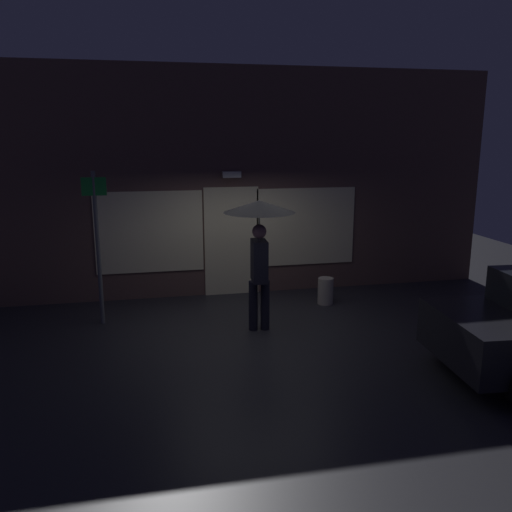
# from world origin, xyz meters

# --- Properties ---
(ground_plane) EXTENTS (18.00, 18.00, 0.00)m
(ground_plane) POSITION_xyz_m (0.00, 0.00, 0.00)
(ground_plane) COLOR #26262B
(building_facade) EXTENTS (10.96, 0.48, 4.52)m
(building_facade) POSITION_xyz_m (-0.00, 2.35, 2.24)
(building_facade) COLOR brown
(building_facade) RESTS_ON ground
(person_with_umbrella) EXTENTS (1.16, 1.16, 2.18)m
(person_with_umbrella) POSITION_xyz_m (0.11, 0.03, 1.73)
(person_with_umbrella) COLOR black
(person_with_umbrella) RESTS_ON ground
(street_sign_post) EXTENTS (0.40, 0.07, 2.63)m
(street_sign_post) POSITION_xyz_m (-2.49, 0.89, 1.48)
(street_sign_post) COLOR #595B60
(street_sign_post) RESTS_ON ground
(sidewalk_bollard) EXTENTS (0.30, 0.30, 0.51)m
(sidewalk_bollard) POSITION_xyz_m (1.66, 1.14, 0.26)
(sidewalk_bollard) COLOR #B2A899
(sidewalk_bollard) RESTS_ON ground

